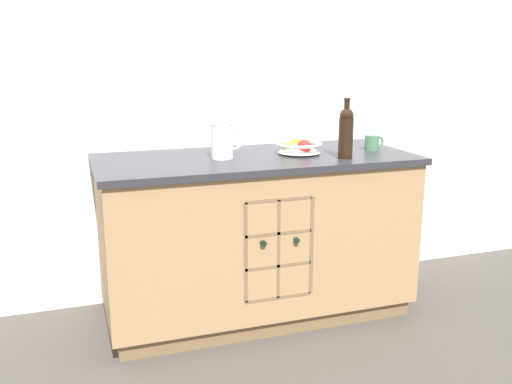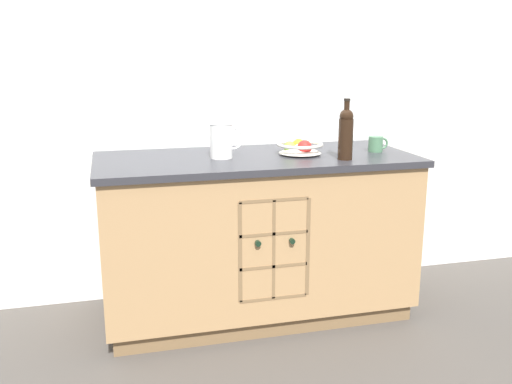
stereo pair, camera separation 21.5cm
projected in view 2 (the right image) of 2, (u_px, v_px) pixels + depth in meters
ground_plane at (256, 311)px, 3.25m from camera, size 14.00×14.00×0.00m
back_wall at (238, 80)px, 3.34m from camera, size 4.40×0.06×2.55m
kitchen_island at (256, 235)px, 3.14m from camera, size 1.69×0.74×0.90m
fruit_bowl at (300, 147)px, 3.07m from camera, size 0.25×0.25×0.09m
white_pitcher at (222, 140)px, 2.96m from camera, size 0.18×0.12×0.18m
ceramic_mug at (376, 144)px, 3.16m from camera, size 0.12×0.08×0.08m
standing_wine_bottle at (346, 132)px, 2.91m from camera, size 0.08×0.08×0.31m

